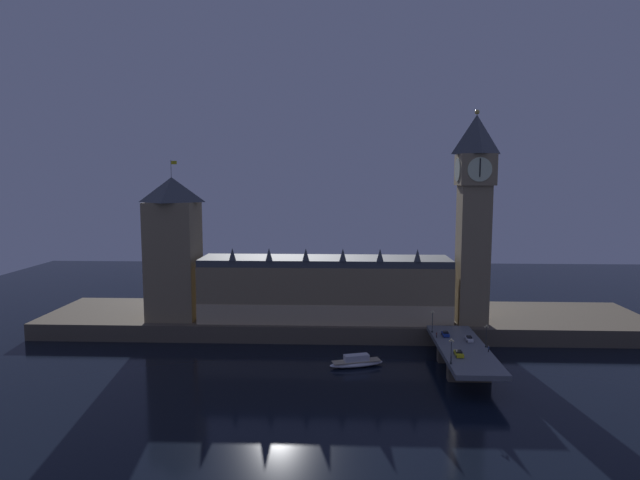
% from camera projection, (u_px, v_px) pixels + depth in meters
% --- Properties ---
extents(ground_plane, '(400.00, 400.00, 0.00)m').
position_uv_depth(ground_plane, '(343.00, 363.00, 162.48)').
color(ground_plane, black).
extents(embankment, '(220.00, 42.00, 5.92)m').
position_uv_depth(embankment, '(342.00, 320.00, 200.88)').
color(embankment, brown).
rests_on(embankment, ground_plane).
extents(parliament_hall, '(88.07, 19.42, 26.48)m').
position_uv_depth(parliament_hall, '(325.00, 288.00, 190.68)').
color(parliament_hall, '#8E7A56').
rests_on(parliament_hall, embankment).
extents(clock_tower, '(12.26, 12.37, 72.90)m').
position_uv_depth(clock_tower, '(474.00, 212.00, 182.01)').
color(clock_tower, '#8E7A56').
rests_on(clock_tower, embankment).
extents(victoria_tower, '(17.14, 17.14, 56.53)m').
position_uv_depth(victoria_tower, '(173.00, 248.00, 191.17)').
color(victoria_tower, '#8E7A56').
rests_on(victoria_tower, embankment).
extents(bridge, '(13.87, 46.00, 7.10)m').
position_uv_depth(bridge, '(463.00, 353.00, 155.50)').
color(bridge, slate).
rests_on(bridge, ground_plane).
extents(car_northbound_lead, '(2.07, 4.05, 1.44)m').
position_uv_depth(car_northbound_lead, '(445.00, 334.00, 166.13)').
color(car_northbound_lead, navy).
rests_on(car_northbound_lead, bridge).
extents(car_northbound_trail, '(2.08, 4.70, 1.50)m').
position_uv_depth(car_northbound_trail, '(459.00, 353.00, 147.28)').
color(car_northbound_trail, yellow).
rests_on(car_northbound_trail, bridge).
extents(car_southbound_trail, '(1.86, 4.35, 1.49)m').
position_uv_depth(car_southbound_trail, '(469.00, 339.00, 160.91)').
color(car_southbound_trail, silver).
rests_on(car_southbound_trail, bridge).
extents(pedestrian_near_rail, '(0.38, 0.38, 1.70)m').
position_uv_depth(pedestrian_near_rail, '(451.00, 358.00, 142.59)').
color(pedestrian_near_rail, black).
rests_on(pedestrian_near_rail, bridge).
extents(pedestrian_mid_walk, '(0.38, 0.38, 1.83)m').
position_uv_depth(pedestrian_mid_walk, '(489.00, 349.00, 150.67)').
color(pedestrian_mid_walk, black).
rests_on(pedestrian_mid_walk, bridge).
extents(pedestrian_far_rail, '(0.38, 0.38, 1.79)m').
position_uv_depth(pedestrian_far_rail, '(437.00, 335.00, 164.48)').
color(pedestrian_far_rail, black).
rests_on(pedestrian_far_rail, bridge).
extents(street_lamp_near, '(1.34, 0.60, 6.80)m').
position_uv_depth(street_lamp_near, '(451.00, 348.00, 140.47)').
color(street_lamp_near, '#2D3333').
rests_on(street_lamp_near, bridge).
extents(street_lamp_mid, '(1.34, 0.60, 6.70)m').
position_uv_depth(street_lamp_mid, '(486.00, 333.00, 154.56)').
color(street_lamp_mid, '#2D3333').
rests_on(street_lamp_mid, bridge).
extents(street_lamp_far, '(1.34, 0.60, 7.14)m').
position_uv_depth(street_lamp_far, '(432.00, 319.00, 169.68)').
color(street_lamp_far, '#2D3333').
rests_on(street_lamp_far, bridge).
extents(boat_upstream, '(17.05, 8.94, 3.67)m').
position_uv_depth(boat_upstream, '(356.00, 362.00, 159.28)').
color(boat_upstream, white).
rests_on(boat_upstream, ground_plane).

